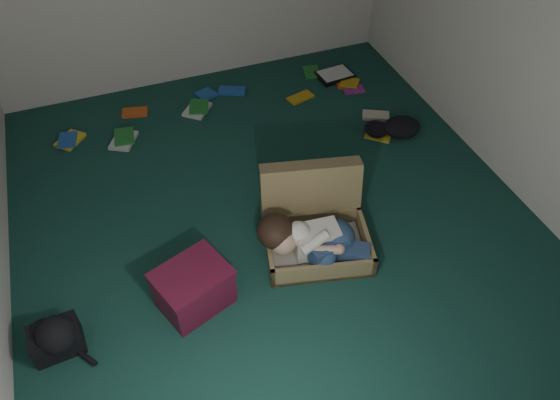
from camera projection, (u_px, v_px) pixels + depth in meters
floor at (273, 218)px, 4.38m from camera, size 4.50×4.50×0.00m
wall_front at (484, 400)px, 1.98m from camera, size 4.50×0.00×4.50m
wall_right at (530, 25)px, 3.96m from camera, size 0.00×4.50×4.50m
suitcase at (314, 223)px, 4.12m from camera, size 0.92×0.90×0.56m
person at (312, 239)px, 3.95m from camera, size 0.79×0.53×0.35m
maroon_bin at (193, 288)px, 3.70m from camera, size 0.58×0.52×0.33m
backpack at (56, 339)px, 3.49m from camera, size 0.41×0.34×0.23m
clothing_pile at (395, 131)px, 5.06m from camera, size 0.53×0.48×0.14m
paper_tray at (335, 75)px, 5.82m from camera, size 0.38×0.30×0.05m
book_scatter at (255, 106)px, 5.45m from camera, size 3.08×1.47×0.02m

